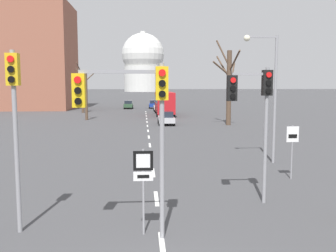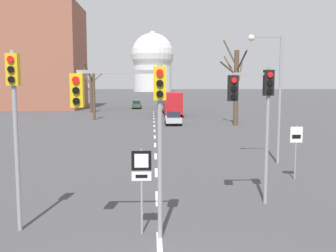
# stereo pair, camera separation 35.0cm
# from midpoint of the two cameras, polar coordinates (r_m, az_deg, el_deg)

# --- Properties ---
(lane_stripe_0) EXTENTS (0.16, 2.00, 0.01)m
(lane_stripe_0) POSITION_cam_midpoint_polar(r_m,az_deg,el_deg) (11.23, -0.35, -17.77)
(lane_stripe_0) COLOR silver
(lane_stripe_0) RESTS_ON ground_plane
(lane_stripe_1) EXTENTS (0.16, 2.00, 0.01)m
(lane_stripe_1) POSITION_cam_midpoint_polar(r_m,az_deg,el_deg) (15.44, -0.95, -10.95)
(lane_stripe_1) COLOR silver
(lane_stripe_1) RESTS_ON ground_plane
(lane_stripe_2) EXTENTS (0.16, 2.00, 0.01)m
(lane_stripe_2) POSITION_cam_midpoint_polar(r_m,az_deg,el_deg) (19.79, -1.28, -7.09)
(lane_stripe_2) COLOR silver
(lane_stripe_2) RESTS_ON ground_plane
(lane_stripe_3) EXTENTS (0.16, 2.00, 0.01)m
(lane_stripe_3) POSITION_cam_midpoint_polar(r_m,az_deg,el_deg) (24.19, -1.48, -4.62)
(lane_stripe_3) COLOR silver
(lane_stripe_3) RESTS_ON ground_plane
(lane_stripe_4) EXTENTS (0.16, 2.00, 0.01)m
(lane_stripe_4) POSITION_cam_midpoint_polar(r_m,az_deg,el_deg) (28.62, -1.63, -2.92)
(lane_stripe_4) COLOR silver
(lane_stripe_4) RESTS_ON ground_plane
(lane_stripe_5) EXTENTS (0.16, 2.00, 0.01)m
(lane_stripe_5) POSITION_cam_midpoint_polar(r_m,az_deg,el_deg) (33.07, -1.73, -1.67)
(lane_stripe_5) COLOR silver
(lane_stripe_5) RESTS_ON ground_plane
(lane_stripe_6) EXTENTS (0.16, 2.00, 0.01)m
(lane_stripe_6) POSITION_cam_midpoint_polar(r_m,az_deg,el_deg) (37.53, -1.81, -0.72)
(lane_stripe_6) COLOR silver
(lane_stripe_6) RESTS_ON ground_plane
(lane_stripe_7) EXTENTS (0.16, 2.00, 0.01)m
(lane_stripe_7) POSITION_cam_midpoint_polar(r_m,az_deg,el_deg) (42.00, -1.87, 0.03)
(lane_stripe_7) COLOR silver
(lane_stripe_7) RESTS_ON ground_plane
(lane_stripe_8) EXTENTS (0.16, 2.00, 0.01)m
(lane_stripe_8) POSITION_cam_midpoint_polar(r_m,az_deg,el_deg) (46.47, -1.92, 0.63)
(lane_stripe_8) COLOR silver
(lane_stripe_8) RESTS_ON ground_plane
(lane_stripe_9) EXTENTS (0.16, 2.00, 0.01)m
(lane_stripe_9) POSITION_cam_midpoint_polar(r_m,az_deg,el_deg) (50.95, -1.96, 1.13)
(lane_stripe_9) COLOR silver
(lane_stripe_9) RESTS_ON ground_plane
(lane_stripe_10) EXTENTS (0.16, 2.00, 0.01)m
(lane_stripe_10) POSITION_cam_midpoint_polar(r_m,az_deg,el_deg) (55.44, -1.99, 1.55)
(lane_stripe_10) COLOR silver
(lane_stripe_10) RESTS_ON ground_plane
(lane_stripe_11) EXTENTS (0.16, 2.00, 0.01)m
(lane_stripe_11) POSITION_cam_midpoint_polar(r_m,az_deg,el_deg) (59.92, -2.02, 1.90)
(lane_stripe_11) COLOR silver
(lane_stripe_11) RESTS_ON ground_plane
(lane_stripe_12) EXTENTS (0.16, 2.00, 0.01)m
(lane_stripe_12) POSITION_cam_midpoint_polar(r_m,az_deg,el_deg) (64.41, -2.05, 2.21)
(lane_stripe_12) COLOR silver
(lane_stripe_12) RESTS_ON ground_plane
(traffic_signal_centre_tall) EXTENTS (2.72, 0.34, 5.20)m
(traffic_signal_centre_tall) POSITION_cam_midpoint_polar(r_m,az_deg,el_deg) (10.82, -4.68, 3.01)
(traffic_signal_centre_tall) COLOR gray
(traffic_signal_centre_tall) RESTS_ON ground_plane
(traffic_signal_near_left) EXTENTS (0.36, 0.34, 5.62)m
(traffic_signal_near_left) POSITION_cam_midpoint_polar(r_m,az_deg,el_deg) (12.28, -21.58, 2.63)
(traffic_signal_near_left) COLOR gray
(traffic_signal_near_left) RESTS_ON ground_plane
(traffic_signal_near_right) EXTENTS (1.71, 0.34, 5.24)m
(traffic_signal_near_right) POSITION_cam_midpoint_polar(r_m,az_deg,el_deg) (14.51, 13.94, 3.66)
(traffic_signal_near_right) COLOR gray
(traffic_signal_near_right) RESTS_ON ground_plane
(route_sign_post) EXTENTS (0.60, 0.08, 2.66)m
(route_sign_post) POSITION_cam_midpoint_polar(r_m,az_deg,el_deg) (11.45, -3.17, -7.68)
(route_sign_post) COLOR gray
(route_sign_post) RESTS_ON ground_plane
(speed_limit_sign) EXTENTS (0.60, 0.08, 2.64)m
(speed_limit_sign) POSITION_cam_midpoint_polar(r_m,az_deg,el_deg) (19.01, 19.43, -2.51)
(speed_limit_sign) COLOR gray
(speed_limit_sign) RESTS_ON ground_plane
(street_lamp_right) EXTENTS (2.00, 0.36, 7.39)m
(street_lamp_right) POSITION_cam_midpoint_polar(r_m,az_deg,el_deg) (22.41, 16.24, 6.06)
(street_lamp_right) COLOR gray
(street_lamp_right) RESTS_ON ground_plane
(sedan_near_left) EXTENTS (1.75, 4.49, 1.59)m
(sedan_near_left) POSITION_cam_midpoint_polar(r_m,az_deg,el_deg) (73.05, -4.67, 3.30)
(sedan_near_left) COLOR #2D4C33
(sedan_near_left) RESTS_ON ground_plane
(sedan_near_right) EXTENTS (1.87, 3.87, 1.61)m
(sedan_near_right) POSITION_cam_midpoint_polar(r_m,az_deg,el_deg) (73.67, -0.81, 3.36)
(sedan_near_right) COLOR navy
(sedan_near_right) RESTS_ON ground_plane
(sedan_mid_centre) EXTENTS (1.74, 3.91, 1.67)m
(sedan_mid_centre) POSITION_cam_midpoint_polar(r_m,az_deg,el_deg) (65.80, -0.09, 3.03)
(sedan_mid_centre) COLOR silver
(sedan_mid_centre) RESTS_ON ground_plane
(sedan_far_left) EXTENTS (1.86, 4.13, 1.56)m
(sedan_far_left) POSITION_cam_midpoint_polar(r_m,az_deg,el_deg) (43.20, 1.00, 1.25)
(sedan_far_left) COLOR #B7B7BC
(sedan_far_left) RESTS_ON ground_plane
(city_bus) EXTENTS (2.66, 10.80, 3.48)m
(city_bus) POSITION_cam_midpoint_polar(r_m,az_deg,el_deg) (56.91, 0.79, 3.74)
(city_bus) COLOR red
(city_bus) RESTS_ON ground_plane
(bare_tree_left_near) EXTENTS (1.57, 2.30, 7.33)m
(bare_tree_left_near) POSITION_cam_midpoint_polar(r_m,az_deg,el_deg) (50.06, -11.12, 4.83)
(bare_tree_left_near) COLOR brown
(bare_tree_left_near) RESTS_ON ground_plane
(bare_tree_right_near) EXTENTS (3.54, 6.51, 9.66)m
(bare_tree_right_near) POSITION_cam_midpoint_polar(r_m,az_deg,el_deg) (43.21, 10.52, 6.43)
(bare_tree_right_near) COLOR brown
(bare_tree_right_near) RESTS_ON ground_plane
(bare_tree_left_far) EXTENTS (4.14, 3.66, 6.90)m
(bare_tree_left_far) POSITION_cam_midpoint_polar(r_m,az_deg,el_deg) (63.41, -11.53, 5.15)
(bare_tree_left_far) COLOR brown
(bare_tree_left_far) RESTS_ON ground_plane
(capitol_dome) EXTENTS (28.55, 28.55, 40.33)m
(capitol_dome) POSITION_cam_midpoint_polar(r_m,az_deg,el_deg) (257.25, -2.32, 9.64)
(capitol_dome) COLOR silver
(capitol_dome) RESTS_ON ground_plane
(apartment_block_left) EXTENTS (18.00, 14.00, 19.63)m
(apartment_block_left) POSITION_cam_midpoint_polar(r_m,az_deg,el_deg) (76.68, -19.73, 9.84)
(apartment_block_left) COLOR #935642
(apartment_block_left) RESTS_ON ground_plane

